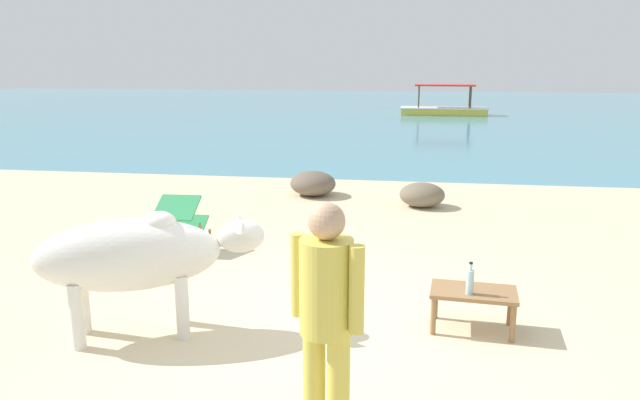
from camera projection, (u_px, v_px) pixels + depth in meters
sand_beach at (326, 333)px, 5.56m from camera, size 18.00×14.00×0.04m
water_surface at (396, 114)px, 26.75m from camera, size 60.00×36.00×0.03m
cow at (135, 256)px, 5.32m from camera, size 2.00×1.12×1.13m
low_bench_table at (473, 296)px, 5.52m from camera, size 0.79×0.50×0.38m
bottle at (470, 281)px, 5.39m from camera, size 0.07×0.07×0.30m
deck_chair_far at (181, 218)px, 7.95m from camera, size 0.57×0.79×0.68m
person_standing at (326, 312)px, 3.64m from camera, size 0.46×0.32×1.62m
shore_rock_large at (422, 195)px, 10.12m from camera, size 0.75×0.65×0.40m
shore_rock_medium at (313, 183)px, 10.94m from camera, size 1.15×1.14×0.44m
boat_yellow at (444, 108)px, 26.30m from camera, size 3.69×1.22×1.29m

